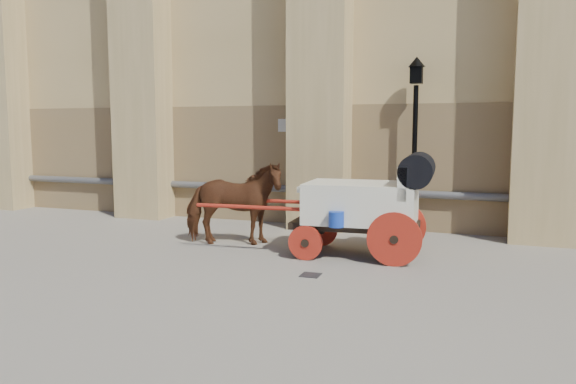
% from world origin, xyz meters
% --- Properties ---
extents(ground, '(90.00, 90.00, 0.00)m').
position_xyz_m(ground, '(0.00, 0.00, 0.00)').
color(ground, slate).
rests_on(ground, ground).
extents(horse, '(2.26, 1.52, 1.75)m').
position_xyz_m(horse, '(-2.10, 1.10, 0.87)').
color(horse, brown).
rests_on(horse, ground).
extents(carriage, '(4.60, 1.70, 1.98)m').
position_xyz_m(carriage, '(0.77, 1.07, 1.07)').
color(carriage, black).
rests_on(carriage, ground).
extents(street_lamp, '(0.38, 0.38, 4.02)m').
position_xyz_m(street_lamp, '(1.26, 3.59, 2.15)').
color(street_lamp, black).
rests_on(street_lamp, ground).
extents(drain_grate_near, '(0.33, 0.33, 0.01)m').
position_xyz_m(drain_grate_near, '(0.17, -0.66, 0.01)').
color(drain_grate_near, black).
rests_on(drain_grate_near, ground).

